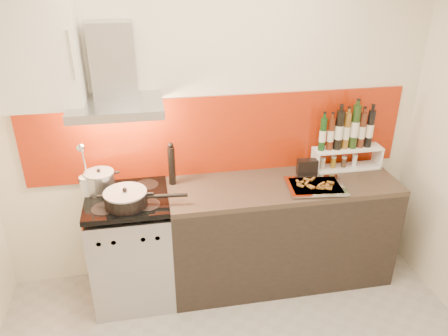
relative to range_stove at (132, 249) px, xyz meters
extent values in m
cube|color=silver|center=(0.70, 0.30, 0.86)|extent=(3.40, 0.02, 2.60)
cube|color=#972208|center=(0.75, 0.29, 0.78)|extent=(3.00, 0.02, 0.64)
cube|color=#B7B7BA|center=(0.00, 0.00, -0.02)|extent=(0.60, 0.60, 0.84)
cube|color=black|center=(0.00, -0.28, -0.11)|extent=(0.50, 0.02, 0.40)
cube|color=#B7B7BA|center=(0.00, -0.28, 0.28)|extent=(0.56, 0.02, 0.12)
cube|color=#FF190C|center=(0.00, -0.29, 0.28)|extent=(0.10, 0.01, 0.04)
cube|color=black|center=(0.00, 0.00, 0.45)|extent=(0.60, 0.60, 0.04)
cube|color=black|center=(1.20, 0.00, -0.01)|extent=(1.80, 0.60, 0.86)
cube|color=#30241D|center=(1.20, 0.00, 0.44)|extent=(1.80, 0.60, 0.04)
cube|color=#B7B7BA|center=(0.00, 0.05, 1.14)|extent=(0.62, 0.50, 0.06)
cube|color=#B7B7BA|center=(0.00, 0.20, 1.42)|extent=(0.30, 0.18, 0.50)
sphere|color=#FFD18C|center=(-0.15, 0.05, 1.10)|extent=(0.07, 0.07, 0.07)
sphere|color=#FFD18C|center=(0.15, 0.05, 1.10)|extent=(0.07, 0.07, 0.07)
cube|color=white|center=(-0.55, 0.13, 1.51)|extent=(0.70, 0.35, 0.72)
cylinder|color=#B7B7BA|center=(-0.18, 0.11, 0.54)|extent=(0.21, 0.21, 0.15)
cylinder|color=#99999E|center=(-0.18, 0.11, 0.62)|extent=(0.22, 0.22, 0.01)
sphere|color=black|center=(-0.18, 0.11, 0.64)|extent=(0.03, 0.03, 0.03)
cylinder|color=black|center=(0.00, -0.12, 0.52)|extent=(0.30, 0.30, 0.09)
cylinder|color=#99999E|center=(0.00, -0.12, 0.57)|extent=(0.30, 0.30, 0.01)
sphere|color=black|center=(0.00, -0.12, 0.59)|extent=(0.03, 0.03, 0.03)
cylinder|color=black|center=(0.29, -0.14, 0.52)|extent=(0.29, 0.05, 0.03)
cylinder|color=silver|center=(-0.28, 0.09, 0.54)|extent=(0.09, 0.09, 0.15)
cylinder|color=silver|center=(-0.27, 0.09, 0.74)|extent=(0.01, 0.07, 0.28)
sphere|color=silver|center=(-0.27, 0.02, 0.87)|extent=(0.06, 0.06, 0.06)
cylinder|color=black|center=(0.35, 0.16, 0.61)|extent=(0.05, 0.05, 0.31)
sphere|color=black|center=(0.35, 0.16, 0.78)|extent=(0.04, 0.04, 0.04)
cube|color=white|center=(1.79, 0.17, 0.47)|extent=(0.57, 0.16, 0.01)
cube|color=white|center=(1.51, 0.17, 0.55)|extent=(0.01, 0.16, 0.16)
cube|color=white|center=(2.06, 0.17, 0.55)|extent=(0.02, 0.16, 0.16)
cube|color=white|center=(1.79, 0.17, 0.63)|extent=(0.57, 0.16, 0.02)
cylinder|color=#113311|center=(1.55, 0.17, 0.78)|extent=(0.05, 0.05, 0.27)
cylinder|color=#501F0D|center=(1.62, 0.17, 0.77)|extent=(0.05, 0.05, 0.26)
cylinder|color=black|center=(1.69, 0.17, 0.80)|extent=(0.07, 0.07, 0.32)
cylinder|color=brown|center=(1.75, 0.17, 0.79)|extent=(0.05, 0.05, 0.30)
cylinder|color=#1C3111|center=(1.82, 0.17, 0.82)|extent=(0.07, 0.07, 0.36)
cylinder|color=#4E2314|center=(1.89, 0.17, 0.79)|extent=(0.05, 0.05, 0.29)
cylinder|color=black|center=(1.95, 0.17, 0.80)|extent=(0.06, 0.06, 0.31)
cylinder|color=#AEA18D|center=(1.58, 0.17, 0.51)|extent=(0.04, 0.04, 0.08)
cylinder|color=olive|center=(1.67, 0.17, 0.52)|extent=(0.04, 0.04, 0.09)
cylinder|color=#432F21|center=(1.77, 0.17, 0.51)|extent=(0.04, 0.04, 0.08)
cylinder|color=silver|center=(1.86, 0.17, 0.52)|extent=(0.04, 0.04, 0.09)
cube|color=black|center=(1.43, 0.12, 0.52)|extent=(0.17, 0.08, 0.14)
cube|color=silver|center=(1.42, -0.11, 0.47)|extent=(0.44, 0.35, 0.01)
cube|color=silver|center=(1.42, -0.11, 0.48)|extent=(0.46, 0.37, 0.01)
cube|color=red|center=(1.42, -0.11, 0.48)|extent=(0.40, 0.31, 0.01)
cube|color=brown|center=(1.48, -0.19, 0.49)|extent=(0.06, 0.04, 0.01)
cube|color=brown|center=(1.43, -0.17, 0.49)|extent=(0.06, 0.02, 0.01)
cube|color=brown|center=(1.38, -0.14, 0.49)|extent=(0.04, 0.06, 0.01)
cube|color=brown|center=(1.50, -0.15, 0.49)|extent=(0.06, 0.02, 0.01)
cube|color=brown|center=(1.51, -0.14, 0.49)|extent=(0.04, 0.05, 0.01)
cube|color=brown|center=(1.38, -0.02, 0.49)|extent=(0.05, 0.05, 0.01)
cube|color=brown|center=(1.47, -0.11, 0.49)|extent=(0.05, 0.04, 0.01)
cube|color=brown|center=(1.35, -0.08, 0.49)|extent=(0.05, 0.05, 0.01)
cube|color=brown|center=(1.42, -0.15, 0.49)|extent=(0.05, 0.05, 0.01)
cube|color=brown|center=(1.30, -0.04, 0.49)|extent=(0.02, 0.06, 0.01)
cube|color=brown|center=(1.45, -0.16, 0.49)|extent=(0.04, 0.06, 0.01)
cube|color=brown|center=(1.36, -0.14, 0.49)|extent=(0.04, 0.06, 0.01)
cube|color=brown|center=(1.29, -0.10, 0.49)|extent=(0.05, 0.05, 0.01)
cube|color=brown|center=(1.54, -0.10, 0.49)|extent=(0.05, 0.04, 0.01)
cube|color=brown|center=(1.43, -0.02, 0.49)|extent=(0.05, 0.05, 0.01)
cube|color=brown|center=(1.31, -0.06, 0.49)|extent=(0.06, 0.04, 0.01)
camera|label=1|loc=(0.20, -2.85, 2.07)|focal=35.00mm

